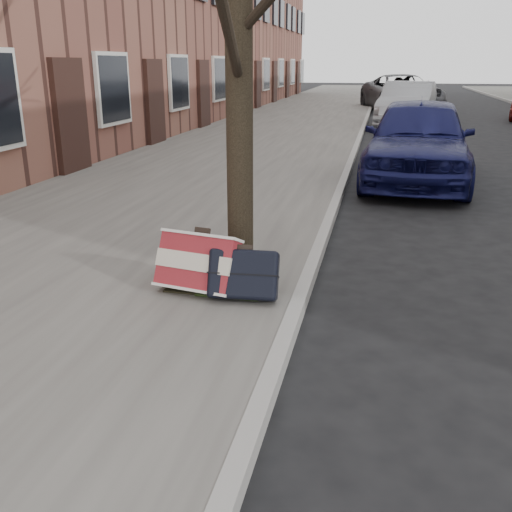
% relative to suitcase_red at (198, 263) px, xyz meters
% --- Properties ---
extents(ground, '(120.00, 120.00, 0.00)m').
position_rel_suitcase_red_xyz_m(ground, '(2.12, -0.85, -0.39)').
color(ground, black).
rests_on(ground, ground).
extents(near_sidewalk, '(5.00, 70.00, 0.12)m').
position_rel_suitcase_red_xyz_m(near_sidewalk, '(-1.58, 14.15, -0.33)').
color(near_sidewalk, slate).
rests_on(near_sidewalk, ground).
extents(house_near, '(6.80, 40.00, 7.00)m').
position_rel_suitcase_red_xyz_m(house_near, '(-7.48, 15.15, 3.11)').
color(house_near, brown).
rests_on(house_near, ground).
extents(dirt_patch, '(0.85, 0.85, 0.02)m').
position_rel_suitcase_red_xyz_m(dirt_patch, '(0.12, 0.35, -0.26)').
color(dirt_patch, black).
rests_on(dirt_patch, near_sidewalk).
extents(suitcase_red, '(0.75, 0.50, 0.53)m').
position_rel_suitcase_red_xyz_m(suitcase_red, '(0.00, 0.00, 0.00)').
color(suitcase_red, maroon).
rests_on(suitcase_red, near_sidewalk).
extents(suitcase_navy, '(0.60, 0.38, 0.45)m').
position_rel_suitcase_red_xyz_m(suitcase_navy, '(0.42, -0.07, -0.04)').
color(suitcase_navy, black).
rests_on(suitcase_navy, near_sidewalk).
extents(car_near_front, '(2.03, 4.45, 1.48)m').
position_rel_suitcase_red_xyz_m(car_near_front, '(2.09, 6.03, 0.35)').
color(car_near_front, '#111343').
rests_on(car_near_front, ground).
extents(car_near_mid, '(2.10, 4.54, 1.44)m').
position_rel_suitcase_red_xyz_m(car_near_mid, '(2.20, 15.37, 0.34)').
color(car_near_mid, '#9DA0A5').
rests_on(car_near_mid, ground).
extents(car_near_back, '(3.90, 6.00, 1.54)m').
position_rel_suitcase_red_xyz_m(car_near_back, '(2.15, 22.16, 0.38)').
color(car_near_back, '#393A3E').
rests_on(car_near_back, ground).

